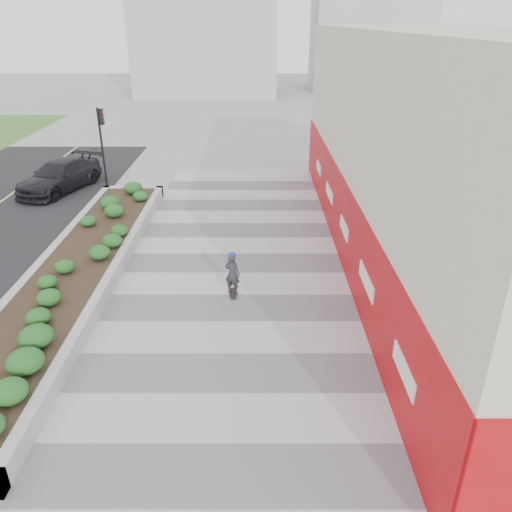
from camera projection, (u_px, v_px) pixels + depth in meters
The scene contains 9 objects.
ground at pixel (221, 423), 11.27m from camera, with size 160.00×160.00×0.00m, color gray.
walkway at pixel (228, 345), 13.98m from camera, with size 8.00×36.00×0.01m, color #A8A8AD.
building at pixel (431, 153), 17.66m from camera, with size 6.04×24.08×8.00m.
planter at pixel (76, 267), 17.41m from camera, with size 3.00×18.00×0.90m.
traffic_signal_near at pixel (102, 136), 25.89m from camera, with size 0.33×0.28×4.20m.
distant_bldg_north_l at pixel (205, 2), 56.62m from camera, with size 16.00×12.00×20.00m, color #ADAAA3.
manhole_cover at pixel (246, 345), 13.98m from camera, with size 0.44×0.44×0.01m, color #595654.
skateboarder at pixel (232, 274), 16.18m from camera, with size 0.61×0.73×1.57m.
car_dark at pixel (59, 176), 26.27m from camera, with size 2.17×5.33×1.55m, color black.
Camera 1 is at (0.79, -8.55, 8.27)m, focal length 35.00 mm.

